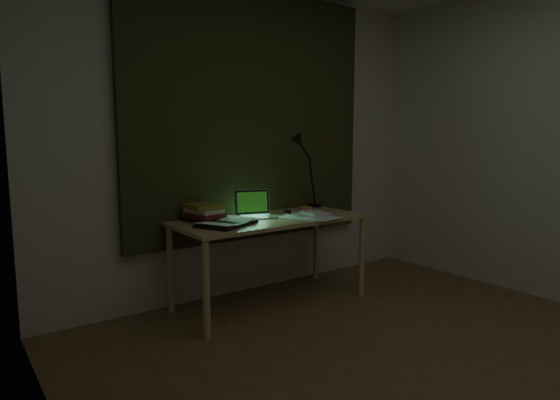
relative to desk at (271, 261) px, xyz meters
The scene contains 13 objects.
floor 1.64m from the desk, 86.93° to the right, with size 3.50×4.00×0.00m, color brown.
wall_back 1.00m from the desk, 77.89° to the left, with size 3.50×0.00×2.50m, color silver.
wall_left 2.48m from the desk, 136.13° to the right, with size 0.00×4.00×2.50m, color silver.
curtain 1.18m from the desk, 76.60° to the left, with size 2.20×0.06×2.00m, color #2C2F17.
desk is the anchor object (origin of this frame).
laptop 0.45m from the desk, 134.77° to the left, with size 0.28×0.32×0.20m, color silver, non-canonical shape.
open_textbook 0.55m from the desk, behind, with size 0.39×0.28×0.03m, color white, non-canonical shape.
book_stack 0.65m from the desk, 159.78° to the left, with size 0.21×0.25×0.13m, color white, non-canonical shape.
loose_papers 0.47m from the desk, 10.61° to the right, with size 0.37×0.40×0.02m, color silver, non-canonical shape.
mouse 0.42m from the desk, 20.06° to the left, with size 0.06×0.09×0.03m, color black.
sticky_yellow 0.66m from the desk, 22.67° to the left, with size 0.07×0.07×0.02m, color #EFF533.
sticky_pink 0.61m from the desk, 21.65° to the left, with size 0.07×0.07×0.02m, color #F45F75.
desk_lamp 0.95m from the desk, 21.25° to the left, with size 0.40×0.31×0.60m, color black, non-canonical shape.
Camera 1 is at (-2.09, -1.26, 1.27)m, focal length 30.00 mm.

